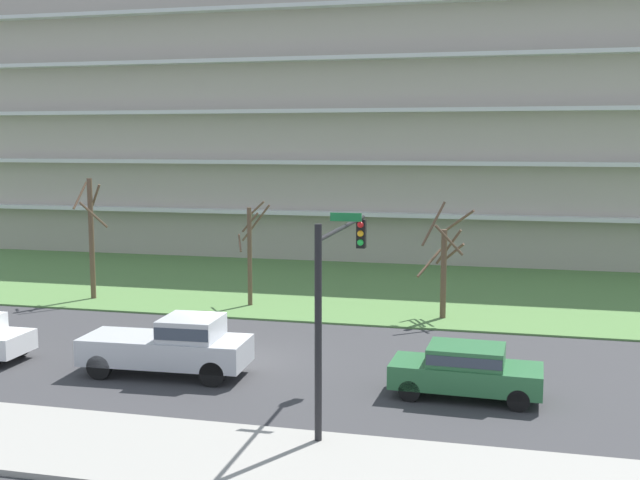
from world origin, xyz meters
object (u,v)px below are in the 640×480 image
Objects in this scene: tree_far_left at (91,234)px; traffic_signal_mast at (338,277)px; pickup_silver_center_right at (173,345)px; tree_center at (444,262)px; sedan_green_center_left at (466,369)px; tree_left at (250,251)px.

tree_far_left reaches higher than traffic_signal_mast.
tree_far_left is 1.06× the size of pickup_silver_center_right.
tree_center is 0.91× the size of pickup_silver_center_right.
pickup_silver_center_right is at bearing -49.51° from tree_far_left.
tree_center is 10.35m from sedan_green_center_left.
sedan_green_center_left is at bearing -45.84° from tree_left.
traffic_signal_mast reaches higher than tree_left.
sedan_green_center_left is 5.11m from traffic_signal_mast.
sedan_green_center_left is 0.74× the size of traffic_signal_mast.
tree_left is 14.86m from sedan_green_center_left.
traffic_signal_mast reaches higher than tree_center.
tree_far_left reaches higher than tree_center.
tree_center is (8.79, -0.47, -0.12)m from tree_left.
pickup_silver_center_right is (0.93, -10.58, -1.56)m from tree_left.
tree_center is 1.11× the size of sedan_green_center_left.
tree_center is 12.73m from traffic_signal_mast.
tree_center reaches higher than pickup_silver_center_right.
sedan_green_center_left is at bearing 35.39° from traffic_signal_mast.
pickup_silver_center_right is (-9.35, 0.01, 0.14)m from sedan_green_center_left.
traffic_signal_mast is at bearing -61.95° from tree_left.
tree_left is 14.77m from traffic_signal_mast.
tree_far_left reaches higher than sedan_green_center_left.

